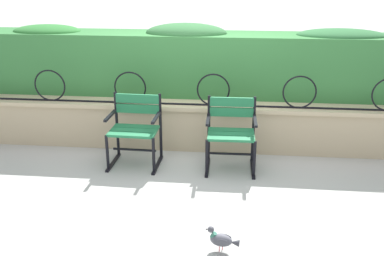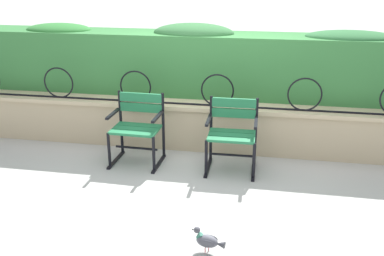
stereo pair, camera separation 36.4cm
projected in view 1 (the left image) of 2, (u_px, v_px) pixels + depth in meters
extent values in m
plane|color=#ADADA8|center=(191.00, 174.00, 5.14)|extent=(60.00, 60.00, 0.00)
cube|color=tan|center=(198.00, 127.00, 5.82)|extent=(7.52, 0.35, 0.56)
cube|color=#CBB58F|center=(198.00, 105.00, 5.71)|extent=(7.52, 0.41, 0.05)
cylinder|color=black|center=(197.00, 104.00, 5.63)|extent=(6.98, 0.02, 0.02)
torus|color=black|center=(50.00, 85.00, 5.74)|extent=(0.42, 0.02, 0.42)
torus|color=black|center=(130.00, 88.00, 5.64)|extent=(0.42, 0.02, 0.42)
torus|color=black|center=(213.00, 90.00, 5.54)|extent=(0.42, 0.02, 0.42)
torus|color=black|center=(300.00, 92.00, 5.44)|extent=(0.42, 0.02, 0.42)
cube|color=#387A3D|center=(201.00, 64.00, 6.04)|extent=(7.37, 0.67, 0.83)
ellipsoid|color=#347D37|center=(47.00, 31.00, 6.09)|extent=(0.94, 0.60, 0.18)
ellipsoid|color=#356C3B|center=(186.00, 33.00, 5.91)|extent=(1.10, 0.60, 0.27)
ellipsoid|color=#326E3C|center=(341.00, 35.00, 5.72)|extent=(1.16, 0.60, 0.17)
cube|color=#237547|center=(131.00, 135.00, 5.11)|extent=(0.56, 0.14, 0.03)
cube|color=#237547|center=(134.00, 131.00, 5.23)|extent=(0.56, 0.14, 0.03)
cube|color=#237547|center=(136.00, 127.00, 5.36)|extent=(0.56, 0.14, 0.03)
cube|color=#237547|center=(137.00, 99.00, 5.34)|extent=(0.56, 0.05, 0.11)
cube|color=#237547|center=(138.00, 109.00, 5.39)|extent=(0.56, 0.05, 0.11)
cylinder|color=black|center=(161.00, 127.00, 5.43)|extent=(0.04, 0.04, 0.84)
cylinder|color=black|center=(154.00, 156.00, 5.10)|extent=(0.04, 0.04, 0.44)
cube|color=black|center=(157.00, 165.00, 5.35)|extent=(0.06, 0.52, 0.02)
cube|color=black|center=(156.00, 118.00, 5.14)|extent=(0.05, 0.40, 0.03)
cylinder|color=black|center=(117.00, 125.00, 5.50)|extent=(0.04, 0.04, 0.84)
cylinder|color=black|center=(107.00, 153.00, 5.17)|extent=(0.04, 0.04, 0.44)
cube|color=black|center=(113.00, 162.00, 5.42)|extent=(0.06, 0.52, 0.02)
cube|color=black|center=(110.00, 116.00, 5.20)|extent=(0.05, 0.40, 0.03)
cylinder|color=black|center=(135.00, 150.00, 5.32)|extent=(0.53, 0.04, 0.03)
cube|color=#237547|center=(231.00, 139.00, 4.99)|extent=(0.54, 0.14, 0.03)
cube|color=#237547|center=(231.00, 135.00, 5.12)|extent=(0.54, 0.14, 0.03)
cube|color=#237547|center=(231.00, 131.00, 5.25)|extent=(0.54, 0.14, 0.03)
cube|color=#237547|center=(232.00, 102.00, 5.23)|extent=(0.54, 0.04, 0.11)
cube|color=#237547|center=(232.00, 112.00, 5.27)|extent=(0.54, 0.04, 0.11)
cylinder|color=black|center=(253.00, 130.00, 5.33)|extent=(0.04, 0.04, 0.84)
cylinder|color=black|center=(254.00, 160.00, 5.00)|extent=(0.04, 0.04, 0.44)
cube|color=black|center=(253.00, 169.00, 5.25)|extent=(0.05, 0.52, 0.02)
cube|color=black|center=(255.00, 121.00, 5.04)|extent=(0.04, 0.40, 0.03)
cylinder|color=black|center=(209.00, 129.00, 5.37)|extent=(0.04, 0.04, 0.84)
cylinder|color=black|center=(207.00, 158.00, 5.04)|extent=(0.04, 0.04, 0.44)
cube|color=black|center=(207.00, 167.00, 5.29)|extent=(0.05, 0.52, 0.02)
cube|color=black|center=(208.00, 119.00, 5.08)|extent=(0.04, 0.40, 0.03)
cylinder|color=black|center=(230.00, 154.00, 5.20)|extent=(0.51, 0.04, 0.03)
ellipsoid|color=#5B5B66|center=(221.00, 240.00, 3.73)|extent=(0.20, 0.13, 0.11)
cylinder|color=#2D6B56|center=(213.00, 235.00, 3.73)|extent=(0.07, 0.05, 0.06)
sphere|color=#494951|center=(211.00, 229.00, 3.72)|extent=(0.06, 0.06, 0.06)
cone|color=black|center=(207.00, 229.00, 3.73)|extent=(0.02, 0.02, 0.01)
cone|color=#404047|center=(234.00, 243.00, 3.70)|extent=(0.09, 0.07, 0.06)
ellipsoid|color=#4E4E56|center=(221.00, 243.00, 3.69)|extent=(0.14, 0.04, 0.07)
ellipsoid|color=#4E4E56|center=(223.00, 237.00, 3.76)|extent=(0.14, 0.04, 0.07)
cylinder|color=#C6515B|center=(219.00, 249.00, 3.74)|extent=(0.01, 0.01, 0.05)
cylinder|color=#C6515B|center=(222.00, 247.00, 3.77)|extent=(0.01, 0.01, 0.05)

